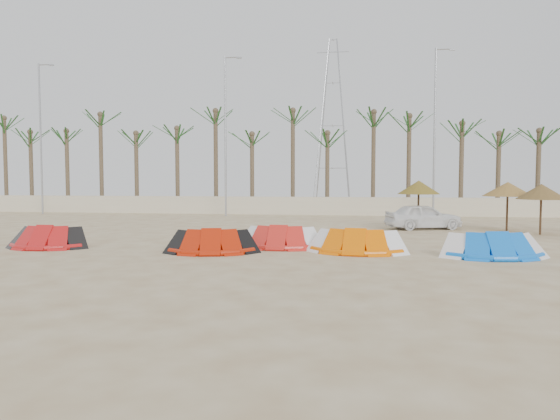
% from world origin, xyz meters
% --- Properties ---
extents(ground, '(120.00, 120.00, 0.00)m').
position_xyz_m(ground, '(0.00, 0.00, 0.00)').
color(ground, beige).
rests_on(ground, ground).
extents(boundary_wall, '(60.00, 0.30, 1.30)m').
position_xyz_m(boundary_wall, '(0.00, 22.00, 0.65)').
color(boundary_wall, beige).
rests_on(boundary_wall, ground).
extents(palm_line, '(52.00, 4.00, 7.70)m').
position_xyz_m(palm_line, '(0.67, 23.50, 6.44)').
color(palm_line, brown).
rests_on(palm_line, ground).
extents(lamp_a, '(1.25, 0.14, 11.00)m').
position_xyz_m(lamp_a, '(-19.96, 20.00, 5.77)').
color(lamp_a, '#A5A8AD').
rests_on(lamp_a, ground).
extents(lamp_b, '(1.25, 0.14, 11.00)m').
position_xyz_m(lamp_b, '(-5.96, 20.00, 5.77)').
color(lamp_b, '#A5A8AD').
rests_on(lamp_b, ground).
extents(lamp_c, '(1.25, 0.14, 11.00)m').
position_xyz_m(lamp_c, '(8.04, 20.00, 5.77)').
color(lamp_c, '#A5A8AD').
rests_on(lamp_c, ground).
extents(pylon, '(3.00, 3.00, 14.00)m').
position_xyz_m(pylon, '(1.00, 28.00, 0.00)').
color(pylon, '#A5A8AD').
rests_on(pylon, ground).
extents(kite_red_left, '(3.01, 1.69, 0.90)m').
position_xyz_m(kite_red_left, '(-8.18, 3.16, 0.42)').
color(kite_red_left, red).
rests_on(kite_red_left, ground).
extents(kite_red_mid, '(3.31, 2.04, 0.90)m').
position_xyz_m(kite_red_mid, '(-1.84, 2.93, 0.42)').
color(kite_red_mid, '#B81F06').
rests_on(kite_red_mid, ground).
extents(kite_red_right, '(3.13, 1.62, 0.90)m').
position_xyz_m(kite_red_right, '(0.25, 4.51, 0.42)').
color(kite_red_right, red).
rests_on(kite_red_right, ground).
extents(kite_orange, '(3.43, 1.85, 0.90)m').
position_xyz_m(kite_orange, '(3.05, 3.74, 0.42)').
color(kite_orange, '#FF6A00').
rests_on(kite_orange, ground).
extents(kite_blue, '(3.41, 1.88, 0.90)m').
position_xyz_m(kite_blue, '(7.45, 3.32, 0.42)').
color(kite_blue, blue).
rests_on(kite_blue, ground).
extents(parasol_left, '(2.17, 2.17, 2.48)m').
position_xyz_m(parasol_left, '(6.21, 12.80, 2.13)').
color(parasol_left, '#4C331E').
rests_on(parasol_left, ground).
extents(parasol_mid, '(2.19, 2.19, 2.33)m').
position_xyz_m(parasol_mid, '(11.38, 10.56, 1.97)').
color(parasol_mid, '#4C331E').
rests_on(parasol_mid, ground).
extents(parasol_right, '(2.40, 2.40, 2.41)m').
position_xyz_m(parasol_right, '(10.38, 12.18, 2.06)').
color(parasol_right, '#4C331E').
rests_on(parasol_right, ground).
extents(car, '(4.09, 2.61, 1.30)m').
position_xyz_m(car, '(6.41, 12.39, 0.65)').
color(car, white).
rests_on(car, ground).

